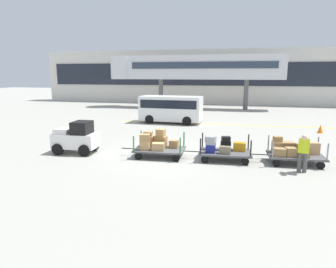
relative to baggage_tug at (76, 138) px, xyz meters
name	(u,v)px	position (x,y,z in m)	size (l,w,h in m)	color
ground_plane	(166,154)	(4.32, 0.77, -0.75)	(120.00, 120.00, 0.00)	#9E9B91
apron_lead_line	(239,125)	(7.67, 10.23, -0.75)	(18.67, 0.20, 0.01)	yellow
terminal_building	(215,77)	(4.32, 26.75, 2.67)	(46.39, 2.51, 6.84)	beige
jet_bridge	(187,68)	(1.76, 20.77, 3.73)	(19.36, 3.00, 5.81)	silver
baggage_tug	(76,138)	(0.00, 0.00, 0.00)	(2.16, 1.33, 1.58)	white
baggage_cart_lead	(156,144)	(3.99, 0.31, -0.17)	(3.04, 1.53, 1.26)	#4C4C4F
baggage_cart_middle	(223,149)	(7.07, 0.45, -0.23)	(3.04, 1.53, 1.13)	#4C4C4F
baggage_cart_tail	(294,151)	(10.07, 0.64, -0.21)	(3.04, 1.53, 1.11)	#4C4C4F
baggage_handler	(303,151)	(10.20, -0.64, 0.11)	(0.47, 0.49, 1.56)	#4C4C4C
shuttle_van	(171,107)	(2.41, 10.11, 0.48)	(4.87, 2.11, 2.10)	white
safety_cone_near	(320,129)	(12.92, 8.35, -0.48)	(0.36, 0.36, 0.55)	orange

